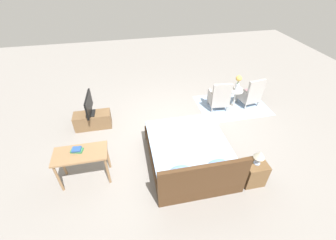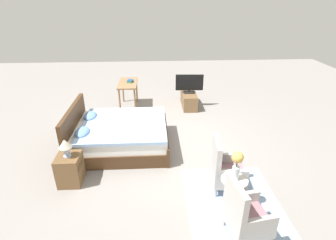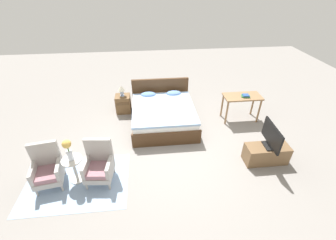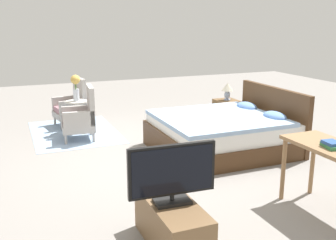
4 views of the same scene
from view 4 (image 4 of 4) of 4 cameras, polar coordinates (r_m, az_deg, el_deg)
The scene contains 13 objects.
ground_plane at distance 5.83m, azimuth -0.38°, elevation -5.88°, with size 16.00×16.00×0.00m, color gray.
floor_rug at distance 7.48m, azimuth -13.43°, elevation -1.69°, with size 2.10×1.50×0.01m.
bed at distance 6.23m, azimuth 8.13°, elevation -1.82°, with size 1.73×2.01×0.96m.
armchair_by_window_left at distance 7.88m, azimuth -13.77°, elevation 1.95°, with size 0.62×0.62×0.92m.
armchair_by_window_right at distance 6.91m, azimuth -12.46°, elevation 0.31°, with size 0.59×0.59×0.92m.
side_table at distance 7.40m, azimuth -13.03°, elevation 1.07°, with size 0.40×0.40×0.58m.
flower_vase at distance 7.30m, azimuth -13.25°, elevation 4.97°, with size 0.17×0.17×0.48m.
nightstand at distance 7.56m, azimuth 8.48°, elevation 0.85°, with size 0.44×0.41×0.55m.
table_lamp at distance 7.47m, azimuth 8.62°, elevation 4.49°, with size 0.22×0.22×0.33m.
tv_stand at distance 3.68m, azimuth 0.58°, elevation -14.93°, with size 0.96×0.40×0.44m.
tv_flatscreen at distance 3.46m, azimuth 0.62°, elevation -7.71°, with size 0.22×0.80×0.54m.
vanity_desk at distance 4.41m, azimuth 22.59°, elevation -4.86°, with size 1.04×0.52×0.76m.
book_stack at distance 4.29m, azimuth 22.67°, elevation -3.33°, with size 0.25×0.19×0.07m.
Camera 4 is at (5.08, -2.05, 2.01)m, focal length 42.00 mm.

